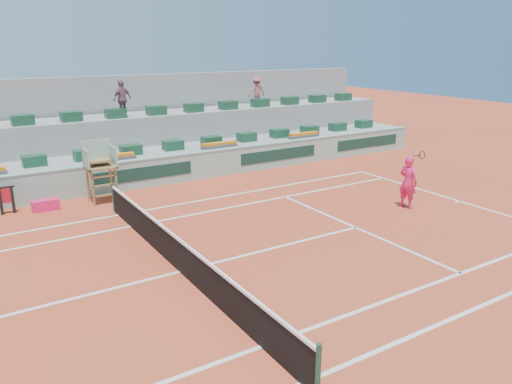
% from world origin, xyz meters
% --- Properties ---
extents(ground, '(90.00, 90.00, 0.00)m').
position_xyz_m(ground, '(0.00, 0.00, 0.00)').
color(ground, '#A53920').
rests_on(ground, ground).
extents(seating_tier_lower, '(36.00, 4.00, 1.20)m').
position_xyz_m(seating_tier_lower, '(0.00, 10.70, 0.60)').
color(seating_tier_lower, '#959593').
rests_on(seating_tier_lower, ground).
extents(seating_tier_upper, '(36.00, 2.40, 2.60)m').
position_xyz_m(seating_tier_upper, '(0.00, 12.30, 1.30)').
color(seating_tier_upper, '#959593').
rests_on(seating_tier_upper, ground).
extents(stadium_back_wall, '(36.00, 0.40, 4.40)m').
position_xyz_m(stadium_back_wall, '(0.00, 13.90, 2.20)').
color(stadium_back_wall, '#959593').
rests_on(stadium_back_wall, ground).
extents(player_bag, '(0.94, 0.42, 0.42)m').
position_xyz_m(player_bag, '(-2.12, 7.44, 0.21)').
color(player_bag, '#EF1F5E').
rests_on(player_bag, ground).
extents(spectator_mid, '(1.10, 0.79, 1.73)m').
position_xyz_m(spectator_mid, '(2.37, 11.71, 3.46)').
color(spectator_mid, '#7C5261').
rests_on(spectator_mid, seating_tier_upper).
extents(spectator_right, '(1.06, 0.62, 1.62)m').
position_xyz_m(spectator_right, '(9.96, 12.00, 3.41)').
color(spectator_right, '#A65358').
rests_on(spectator_right, seating_tier_upper).
extents(court_lines, '(23.89, 11.09, 0.01)m').
position_xyz_m(court_lines, '(0.00, 0.00, 0.01)').
color(court_lines, silver).
rests_on(court_lines, ground).
extents(tennis_net, '(0.10, 11.97, 1.10)m').
position_xyz_m(tennis_net, '(0.00, 0.00, 0.53)').
color(tennis_net, black).
rests_on(tennis_net, ground).
extents(advertising_hoarding, '(36.00, 0.34, 1.26)m').
position_xyz_m(advertising_hoarding, '(0.02, 8.50, 0.63)').
color(advertising_hoarding, '#90B5A4').
rests_on(advertising_hoarding, ground).
extents(umpire_chair, '(1.10, 0.90, 2.40)m').
position_xyz_m(umpire_chair, '(0.00, 7.50, 1.54)').
color(umpire_chair, olive).
rests_on(umpire_chair, ground).
extents(seat_row_lower, '(32.90, 0.60, 0.44)m').
position_xyz_m(seat_row_lower, '(0.00, 9.80, 1.42)').
color(seat_row_lower, '#16442B').
rests_on(seat_row_lower, seating_tier_lower).
extents(seat_row_upper, '(32.90, 0.60, 0.44)m').
position_xyz_m(seat_row_upper, '(0.00, 11.70, 2.82)').
color(seat_row_upper, '#16442B').
rests_on(seat_row_upper, seating_tier_upper).
extents(flower_planters, '(26.80, 0.36, 0.28)m').
position_xyz_m(flower_planters, '(-1.50, 9.00, 1.33)').
color(flower_planters, '#535353').
rests_on(flower_planters, seating_tier_lower).
extents(towel_rack, '(0.62, 0.10, 1.03)m').
position_xyz_m(towel_rack, '(-3.35, 7.76, 0.60)').
color(towel_rack, black).
rests_on(towel_rack, ground).
extents(tennis_player, '(0.58, 0.95, 2.28)m').
position_xyz_m(tennis_player, '(9.53, 0.63, 0.99)').
color(tennis_player, '#EF1F5E').
rests_on(tennis_player, ground).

